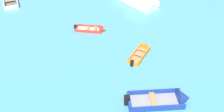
{
  "coord_description": "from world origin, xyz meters",
  "views": [
    {
      "loc": [
        -2.13,
        0.58,
        14.34
      ],
      "look_at": [
        0.0,
        18.8,
        0.15
      ],
      "focal_mm": 43.36,
      "sensor_mm": 36.0,
      "label": 1
    }
  ],
  "objects": [
    {
      "name": "rowboat_deep_blue_back_row_right",
      "position": [
        3.55,
        13.24,
        0.23
      ],
      "size": [
        4.72,
        1.79,
        1.48
      ],
      "color": "gray",
      "rests_on": "ground_plane"
    },
    {
      "name": "rowboat_orange_near_left",
      "position": [
        2.75,
        19.28,
        0.16
      ],
      "size": [
        2.55,
        3.13,
        0.88
      ],
      "color": "#99754C",
      "rests_on": "ground_plane"
    },
    {
      "name": "rowboat_red_distant_center",
      "position": [
        -1.0,
        23.25,
        0.14
      ],
      "size": [
        3.18,
        1.71,
        0.96
      ],
      "color": "beige",
      "rests_on": "ground_plane"
    }
  ]
}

